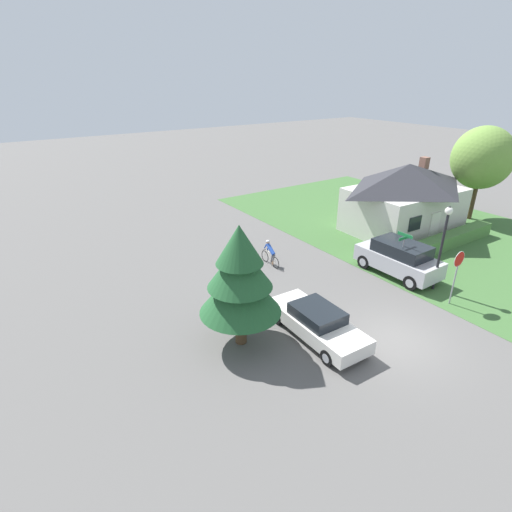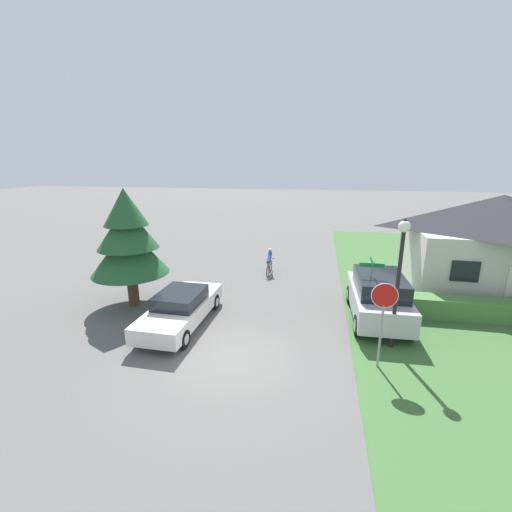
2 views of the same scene
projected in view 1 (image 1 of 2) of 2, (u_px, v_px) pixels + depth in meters
ground_plane at (394, 339)px, 16.46m from camera, size 140.00×140.00×0.00m
grass_verge_right at (464, 246)px, 25.49m from camera, size 16.00×36.00×0.01m
cottage_house at (405, 197)px, 27.14m from camera, size 8.10×5.67×4.79m
hedge_row at (440, 243)px, 24.78m from camera, size 10.04×0.90×0.86m
sedan_left_lane at (317, 322)px, 16.42m from camera, size 1.93×4.83×1.35m
cyclist at (270, 254)px, 22.69m from camera, size 0.44×1.76×1.45m
parked_suv_right at (399, 258)px, 21.48m from camera, size 2.09×4.53×1.88m
stop_sign at (457, 267)px, 18.26m from camera, size 0.77×0.07×2.72m
street_lamp at (444, 233)px, 19.10m from camera, size 0.37×0.37×4.43m
street_name_sign at (403, 248)px, 20.59m from camera, size 0.90×0.90×2.61m
conifer_tall_near at (240, 277)px, 15.09m from camera, size 3.23×3.23×5.08m
deciduous_tree_right at (482, 158)px, 28.55m from camera, size 4.23×4.23×6.79m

